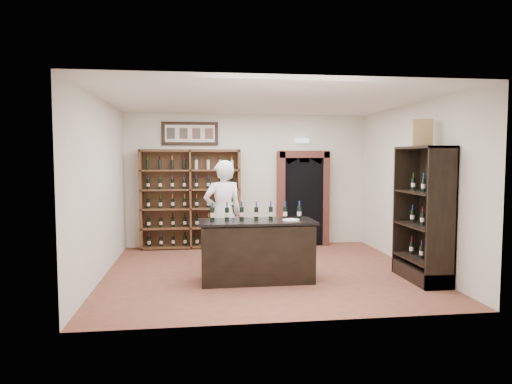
# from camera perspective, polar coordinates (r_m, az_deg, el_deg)

# --- Properties ---
(floor) EXTENTS (5.50, 5.50, 0.00)m
(floor) POSITION_cam_1_polar(r_m,az_deg,el_deg) (8.21, 0.96, -9.91)
(floor) COLOR brown
(floor) RESTS_ON ground
(ceiling) EXTENTS (5.50, 5.50, 0.00)m
(ceiling) POSITION_cam_1_polar(r_m,az_deg,el_deg) (8.01, 0.99, 11.37)
(ceiling) COLOR white
(ceiling) RESTS_ON wall_back
(wall_back) EXTENTS (5.50, 0.04, 3.00)m
(wall_back) POSITION_cam_1_polar(r_m,az_deg,el_deg) (10.45, -1.04, 1.50)
(wall_back) COLOR silver
(wall_back) RESTS_ON ground
(wall_left) EXTENTS (0.04, 5.00, 3.00)m
(wall_left) POSITION_cam_1_polar(r_m,az_deg,el_deg) (8.04, -18.79, 0.40)
(wall_left) COLOR silver
(wall_left) RESTS_ON ground
(wall_right) EXTENTS (0.04, 5.00, 3.00)m
(wall_right) POSITION_cam_1_polar(r_m,az_deg,el_deg) (8.80, 18.98, 0.72)
(wall_right) COLOR silver
(wall_right) RESTS_ON ground
(wine_shelf) EXTENTS (2.20, 0.38, 2.20)m
(wine_shelf) POSITION_cam_1_polar(r_m,az_deg,el_deg) (10.24, -8.17, -0.85)
(wine_shelf) COLOR brown
(wine_shelf) RESTS_ON ground
(framed_picture) EXTENTS (1.25, 0.04, 0.52)m
(framed_picture) POSITION_cam_1_polar(r_m,az_deg,el_deg) (10.35, -8.25, 7.24)
(framed_picture) COLOR black
(framed_picture) RESTS_ON wall_back
(arched_doorway) EXTENTS (1.17, 0.35, 2.17)m
(arched_doorway) POSITION_cam_1_polar(r_m,az_deg,el_deg) (10.52, 5.86, -0.48)
(arched_doorway) COLOR black
(arched_doorway) RESTS_ON ground
(emergency_light) EXTENTS (0.30, 0.10, 0.10)m
(emergency_light) POSITION_cam_1_polar(r_m,az_deg,el_deg) (10.57, 5.79, 6.39)
(emergency_light) COLOR white
(emergency_light) RESTS_ON wall_back
(tasting_counter) EXTENTS (1.88, 0.78, 1.00)m
(tasting_counter) POSITION_cam_1_polar(r_m,az_deg,el_deg) (7.49, 0.12, -7.42)
(tasting_counter) COLOR black
(tasting_counter) RESTS_ON ground
(counter_bottle_0) EXTENTS (0.07, 0.07, 0.30)m
(counter_bottle_0) POSITION_cam_1_polar(r_m,az_deg,el_deg) (7.42, -5.50, -2.75)
(counter_bottle_0) COLOR black
(counter_bottle_0) RESTS_ON tasting_counter
(counter_bottle_1) EXTENTS (0.07, 0.07, 0.30)m
(counter_bottle_1) POSITION_cam_1_polar(r_m,az_deg,el_deg) (7.43, -3.65, -2.72)
(counter_bottle_1) COLOR black
(counter_bottle_1) RESTS_ON tasting_counter
(counter_bottle_2) EXTENTS (0.07, 0.07, 0.30)m
(counter_bottle_2) POSITION_cam_1_polar(r_m,az_deg,el_deg) (7.45, -1.80, -2.70)
(counter_bottle_2) COLOR black
(counter_bottle_2) RESTS_ON tasting_counter
(counter_bottle_3) EXTENTS (0.07, 0.07, 0.30)m
(counter_bottle_3) POSITION_cam_1_polar(r_m,az_deg,el_deg) (7.47, 0.03, -2.67)
(counter_bottle_3) COLOR black
(counter_bottle_3) RESTS_ON tasting_counter
(counter_bottle_4) EXTENTS (0.07, 0.07, 0.30)m
(counter_bottle_4) POSITION_cam_1_polar(r_m,az_deg,el_deg) (7.51, 1.85, -2.64)
(counter_bottle_4) COLOR black
(counter_bottle_4) RESTS_ON tasting_counter
(counter_bottle_5) EXTENTS (0.07, 0.07, 0.30)m
(counter_bottle_5) POSITION_cam_1_polar(r_m,az_deg,el_deg) (7.55, 3.65, -2.61)
(counter_bottle_5) COLOR black
(counter_bottle_5) RESTS_ON tasting_counter
(counter_bottle_6) EXTENTS (0.07, 0.07, 0.30)m
(counter_bottle_6) POSITION_cam_1_polar(r_m,az_deg,el_deg) (7.60, 5.43, -2.57)
(counter_bottle_6) COLOR black
(counter_bottle_6) RESTS_ON tasting_counter
(side_cabinet) EXTENTS (0.48, 1.20, 2.20)m
(side_cabinet) POSITION_cam_1_polar(r_m,az_deg,el_deg) (7.99, 20.27, -5.05)
(side_cabinet) COLOR black
(side_cabinet) RESTS_ON ground
(shopkeeper) EXTENTS (0.81, 0.62, 1.97)m
(shopkeeper) POSITION_cam_1_polar(r_m,az_deg,el_deg) (8.32, -4.15, -2.82)
(shopkeeper) COLOR white
(shopkeeper) RESTS_ON ground
(plate) EXTENTS (0.27, 0.27, 0.02)m
(plate) POSITION_cam_1_polar(r_m,az_deg,el_deg) (7.38, 4.40, -3.53)
(plate) COLOR beige
(plate) RESTS_ON tasting_counter
(wine_crate) EXTENTS (0.33, 0.21, 0.43)m
(wine_crate) POSITION_cam_1_polar(r_m,az_deg,el_deg) (7.90, 20.07, 6.96)
(wine_crate) COLOR tan
(wine_crate) RESTS_ON side_cabinet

